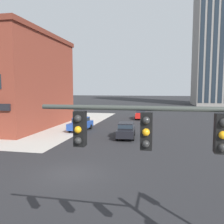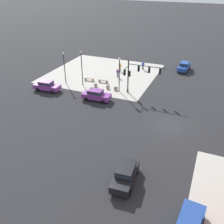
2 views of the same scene
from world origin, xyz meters
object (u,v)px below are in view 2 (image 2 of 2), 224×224
(car_cross_westbound, at_px, (125,174))
(bollard_sphere_curb_c, at_px, (96,85))
(pedestrian_at_curb, at_px, (143,65))
(street_lamp_corner_far, at_px, (64,64))
(car_cross_eastbound, at_px, (184,66))
(pedestrian_near_bench, at_px, (118,72))
(bench_mid_block, at_px, (89,79))
(pedestrian_walking_east, at_px, (120,67))
(bollard_sphere_curb_b, at_px, (108,87))
(car_parked_curb, at_px, (47,85))
(bench_near_signal, at_px, (103,81))
(traffic_signal_main, at_px, (136,73))
(bollard_sphere_curb_a, at_px, (116,88))
(street_lamp_corner_near, at_px, (119,71))
(car_main_northbound_far, at_px, (96,95))
(street_lamp_mid_sidewalk, at_px, (82,65))

(car_cross_westbound, bearing_deg, bollard_sphere_curb_c, -56.88)
(pedestrian_at_curb, bearing_deg, bollard_sphere_curb_c, 67.97)
(street_lamp_corner_far, xyz_separation_m, car_cross_eastbound, (-18.42, -14.83, -2.53))
(bollard_sphere_curb_c, height_order, pedestrian_near_bench, pedestrian_near_bench)
(bollard_sphere_curb_c, relative_size, bench_mid_block, 0.37)
(pedestrian_walking_east, bearing_deg, bollard_sphere_curb_c, 84.25)
(bollard_sphere_curb_b, xyz_separation_m, pedestrian_near_bench, (0.46, -5.68, 0.61))
(bollard_sphere_curb_c, bearing_deg, car_parked_curb, 32.88)
(pedestrian_at_curb, bearing_deg, car_cross_westbound, 103.80)
(bench_near_signal, relative_size, pedestrian_walking_east, 1.10)
(pedestrian_walking_east, bearing_deg, car_parked_curb, 60.28)
(pedestrian_near_bench, height_order, car_parked_curb, car_parked_curb)
(traffic_signal_main, height_order, bollard_sphere_curb_a, traffic_signal_main)
(pedestrian_near_bench, distance_m, car_parked_curb, 13.42)
(pedestrian_near_bench, relative_size, car_cross_westbound, 0.37)
(bollard_sphere_curb_a, distance_m, bollard_sphere_curb_b, 1.44)
(bollard_sphere_curb_a, height_order, car_cross_westbound, car_cross_westbound)
(car_cross_westbound, bearing_deg, street_lamp_corner_near, -66.94)
(bollard_sphere_curb_c, distance_m, car_main_northbound_far, 5.08)
(street_lamp_mid_sidewalk, distance_m, street_lamp_corner_far, 3.36)
(bollard_sphere_curb_c, distance_m, street_lamp_corner_far, 6.58)
(car_cross_westbound, relative_size, car_parked_curb, 1.01)
(bollard_sphere_curb_a, bearing_deg, car_cross_westbound, 114.59)
(bollard_sphere_curb_a, distance_m, bench_near_signal, 4.05)
(bollard_sphere_curb_c, distance_m, car_parked_curb, 8.17)
(bollard_sphere_curb_a, height_order, bench_near_signal, bollard_sphere_curb_a)
(car_cross_westbound, bearing_deg, pedestrian_at_curb, -76.20)
(pedestrian_walking_east, bearing_deg, street_lamp_corner_far, 54.60)
(bench_near_signal, relative_size, bench_mid_block, 0.99)
(bollard_sphere_curb_b, bearing_deg, street_lamp_mid_sidewalk, 3.89)
(bollard_sphere_curb_b, bearing_deg, street_lamp_corner_near, 175.85)
(traffic_signal_main, distance_m, car_main_northbound_far, 7.15)
(pedestrian_near_bench, relative_size, street_lamp_corner_far, 0.30)
(bench_near_signal, xyz_separation_m, street_lamp_mid_sidewalk, (2.73, 2.57, 3.43))
(bench_mid_block, xyz_separation_m, car_cross_eastbound, (-15.03, -12.28, 0.59))
(pedestrian_walking_east, distance_m, car_parked_curb, 15.66)
(car_main_northbound_far, bearing_deg, car_parked_curb, -0.44)
(bollard_sphere_curb_c, xyz_separation_m, car_parked_curb, (6.84, 4.42, 0.58))
(bench_mid_block, relative_size, car_cross_eastbound, 0.41)
(bollard_sphere_curb_b, distance_m, car_cross_eastbound, 17.73)
(bollard_sphere_curb_a, bearing_deg, traffic_signal_main, 176.59)
(pedestrian_near_bench, bearing_deg, bollard_sphere_curb_c, 73.67)
(bollard_sphere_curb_b, xyz_separation_m, pedestrian_at_curb, (-2.65, -11.74, 0.65))
(street_lamp_corner_near, height_order, street_lamp_mid_sidewalk, street_lamp_mid_sidewalk)
(pedestrian_near_bench, bearing_deg, car_main_northbound_far, 93.16)
(bollard_sphere_curb_c, bearing_deg, car_cross_westbound, 123.12)
(bench_near_signal, distance_m, car_main_northbound_far, 7.28)
(bollard_sphere_curb_a, xyz_separation_m, pedestrian_at_curb, (-1.21, -11.76, 0.65))
(pedestrian_at_curb, bearing_deg, bench_near_signal, 64.30)
(street_lamp_corner_near, height_order, car_parked_curb, street_lamp_corner_near)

